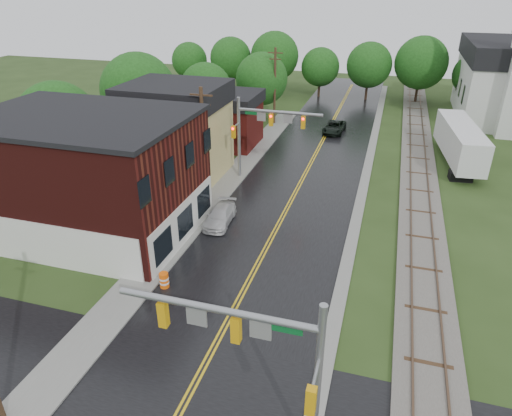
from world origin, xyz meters
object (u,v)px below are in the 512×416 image
at_px(utility_pole_b, 204,143).
at_px(semi_trailer, 460,141).
at_px(traffic_signal_far, 263,125).
at_px(tree_left_e, 263,80).
at_px(tree_left_a, 59,124).
at_px(church, 510,73).
at_px(tree_left_b, 140,93).
at_px(construction_barrel, 164,280).
at_px(brick_building, 87,175).
at_px(suv_dark, 334,127).
at_px(tree_left_c, 207,90).
at_px(utility_pole_c, 275,85).
at_px(traffic_signal_near, 257,346).
at_px(pickup_white, 220,216).

bearing_deg(utility_pole_b, semi_trailer, 34.94).
bearing_deg(traffic_signal_far, semi_trailer, 28.42).
bearing_deg(semi_trailer, tree_left_e, 156.52).
xyz_separation_m(traffic_signal_far, tree_left_a, (-16.38, -5.10, 0.14)).
relative_size(church, tree_left_b, 2.06).
xyz_separation_m(tree_left_a, construction_barrel, (15.31, -11.90, -4.63)).
relative_size(brick_building, traffic_signal_far, 1.95).
bearing_deg(brick_building, church, 50.02).
bearing_deg(semi_trailer, tree_left_a, -156.81).
distance_m(tree_left_a, semi_trailer, 36.40).
relative_size(tree_left_b, construction_barrel, 10.07).
xyz_separation_m(suv_dark, construction_barrel, (-5.34, -32.52, -0.17)).
height_order(tree_left_c, semi_trailer, tree_left_c).
height_order(brick_building, construction_barrel, brick_building).
xyz_separation_m(church, tree_left_b, (-37.85, -21.84, -0.12)).
distance_m(church, suv_dark, 22.83).
relative_size(tree_left_e, semi_trailer, 0.68).
relative_size(brick_building, utility_pole_c, 1.59).
relative_size(utility_pole_c, construction_barrel, 9.35).
height_order(utility_pole_b, tree_left_c, utility_pole_b).
bearing_deg(traffic_signal_near, tree_left_a, 139.53).
xyz_separation_m(utility_pole_c, suv_dark, (7.60, -1.48, -4.07)).
xyz_separation_m(utility_pole_b, pickup_white, (2.63, -3.80, -4.12)).
bearing_deg(brick_building, traffic_signal_far, 53.08).
bearing_deg(traffic_signal_near, construction_barrel, 135.03).
xyz_separation_m(brick_building, traffic_signal_far, (9.01, 12.00, 0.82)).
bearing_deg(utility_pole_c, traffic_signal_near, -76.26).
relative_size(utility_pole_b, pickup_white, 2.17).
distance_m(tree_left_a, tree_left_c, 18.98).
bearing_deg(suv_dark, tree_left_b, -147.18).
relative_size(brick_building, utility_pole_b, 1.59).
distance_m(tree_left_c, pickup_white, 24.08).
bearing_deg(construction_barrel, church, 60.71).
bearing_deg(semi_trailer, traffic_signal_near, -106.36).
bearing_deg(tree_left_e, pickup_white, -80.41).
bearing_deg(tree_left_a, utility_pole_b, 0.45).
bearing_deg(tree_left_a, construction_barrel, -37.85).
relative_size(tree_left_e, construction_barrel, 8.48).
bearing_deg(utility_pole_b, construction_barrel, -79.32).
height_order(tree_left_e, semi_trailer, tree_left_e).
bearing_deg(church, suv_dark, -149.72).
xyz_separation_m(brick_building, pickup_white, (8.32, 3.20, -3.55)).
bearing_deg(suv_dark, traffic_signal_far, -102.23).
bearing_deg(pickup_white, brick_building, -162.88).
bearing_deg(traffic_signal_far, construction_barrel, -93.59).
xyz_separation_m(tree_left_e, construction_barrel, (4.31, -35.90, -4.33)).
relative_size(utility_pole_b, suv_dark, 1.93).
height_order(tree_left_b, semi_trailer, tree_left_b).
height_order(traffic_signal_near, tree_left_a, tree_left_a).
bearing_deg(tree_left_e, suv_dark, -19.28).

